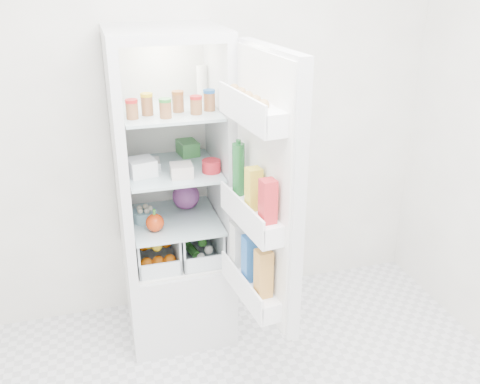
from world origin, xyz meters
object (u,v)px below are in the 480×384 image
object	(u,v)px
refrigerator	(174,227)
mushroom_bowl	(145,216)
red_cabbage	(186,196)
fridge_door	(263,196)

from	to	relation	value
refrigerator	mushroom_bowl	distance (m)	0.21
red_cabbage	mushroom_bowl	world-z (taller)	red_cabbage
refrigerator	fridge_door	size ratio (longest dim) A/B	1.38
red_cabbage	mushroom_bowl	size ratio (longest dim) A/B	1.18
mushroom_bowl	fridge_door	xyz separation A→B (m)	(0.50, -0.59, 0.31)
refrigerator	red_cabbage	size ratio (longest dim) A/B	11.31
refrigerator	fridge_door	bearing A→B (deg)	-62.13
refrigerator	fridge_door	world-z (taller)	refrigerator
mushroom_bowl	refrigerator	bearing A→B (deg)	14.80
red_cabbage	mushroom_bowl	bearing A→B (deg)	-158.54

